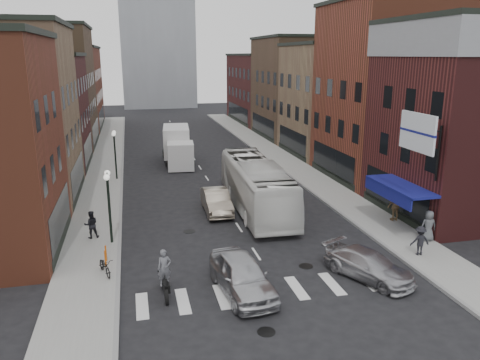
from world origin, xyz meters
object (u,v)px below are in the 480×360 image
object	(u,v)px
sedan_left_near	(242,275)
billboard_sign	(419,133)
transit_bus	(256,185)
bike_rack	(106,256)
motorcycle_rider	(165,275)
streetlamp_far	(115,146)
ped_left_solo	(91,225)
parked_bicycle	(105,266)
sedan_left_far	(216,201)
ped_right_b	(396,206)
ped_right_a	(420,241)
curb_car	(369,265)
ped_right_c	(429,226)
streetlamp_near	(108,194)
box_truck	(178,146)

from	to	relation	value
sedan_left_near	billboard_sign	bearing A→B (deg)	11.34
transit_bus	sedan_left_near	distance (m)	11.57
bike_rack	motorcycle_rider	distance (m)	4.56
streetlamp_far	ped_left_solo	bearing A→B (deg)	-94.80
streetlamp_far	sedan_left_near	bearing A→B (deg)	-74.65
streetlamp_far	parked_bicycle	bearing A→B (deg)	-90.59
streetlamp_far	sedan_left_far	size ratio (longest dim) A/B	0.89
ped_left_solo	billboard_sign	bearing A→B (deg)	156.55
motorcycle_rider	ped_right_b	world-z (taller)	motorcycle_rider
streetlamp_far	sedan_left_far	distance (m)	12.06
transit_bus	ped_right_b	bearing A→B (deg)	-28.27
parked_bicycle	ped_right_a	xyz separation A→B (m)	(15.62, -1.39, 0.36)
curb_car	sedan_left_near	bearing A→B (deg)	154.07
ped_right_a	ped_right_c	bearing A→B (deg)	-128.99
streetlamp_near	curb_car	world-z (taller)	streetlamp_near
bike_rack	billboard_sign	bearing A→B (deg)	-2.83
transit_bus	parked_bicycle	xyz separation A→B (m)	(-9.48, -8.06, -1.11)
bike_rack	transit_bus	bearing A→B (deg)	35.75
box_truck	streetlamp_far	bearing A→B (deg)	-132.56
streetlamp_near	parked_bicycle	bearing A→B (deg)	-92.68
motorcycle_rider	ped_right_a	size ratio (longest dim) A/B	1.41
motorcycle_rider	ped_left_solo	distance (m)	8.13
sedan_left_far	billboard_sign	bearing A→B (deg)	-37.96
sedan_left_near	sedan_left_far	world-z (taller)	sedan_left_near
sedan_left_far	streetlamp_far	bearing A→B (deg)	124.97
billboard_sign	ped_left_solo	world-z (taller)	billboard_sign
streetlamp_near	ped_left_solo	xyz separation A→B (m)	(-1.10, 0.93, -1.98)
streetlamp_far	curb_car	xyz separation A→B (m)	(11.77, -20.84, -2.26)
billboard_sign	motorcycle_rider	xyz separation A→B (m)	(-13.57, -2.90, -5.12)
ped_left_solo	ped_right_b	distance (m)	18.15
streetlamp_near	sedan_left_near	xyz separation A→B (m)	(5.72, -6.83, -2.09)
bike_rack	box_truck	bearing A→B (deg)	75.09
sedan_left_near	ped_right_a	xyz separation A→B (m)	(9.72, 1.51, 0.09)
bike_rack	curb_car	size ratio (longest dim) A/B	0.18
ped_right_b	streetlamp_far	bearing A→B (deg)	-40.75
transit_bus	curb_car	size ratio (longest dim) A/B	2.67
transit_bus	ped_right_c	bearing A→B (deg)	-43.47
curb_car	parked_bicycle	world-z (taller)	curb_car
streetlamp_near	box_truck	xyz separation A→B (m)	(5.60, 19.09, -1.23)
transit_bus	streetlamp_near	bearing A→B (deg)	-153.82
sedan_left_far	ped_right_a	distance (m)	12.94
streetlamp_far	ped_right_c	world-z (taller)	streetlamp_far
streetlamp_near	ped_right_c	size ratio (longest dim) A/B	2.38
motorcycle_rider	ped_right_b	bearing A→B (deg)	16.73
streetlamp_far	ped_right_c	bearing A→B (deg)	-46.24
streetlamp_far	bike_rack	xyz separation A→B (m)	(-0.20, -16.70, -2.36)
motorcycle_rider	ped_left_solo	xyz separation A→B (m)	(-3.52, 7.33, -0.08)
billboard_sign	box_truck	distance (m)	25.25
ped_right_c	transit_bus	bearing A→B (deg)	-34.68
sedan_left_far	ped_right_c	distance (m)	13.06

